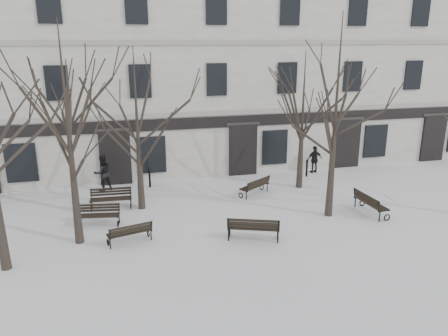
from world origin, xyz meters
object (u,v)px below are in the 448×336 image
object	(u,v)px
tree_2	(337,94)
bench_5	(370,203)
bench_0	(98,214)
bench_1	(130,232)
bench_3	(111,198)
tree_1	(66,110)
bench_2	(253,227)
bench_4	(255,186)

from	to	relation	value
tree_2	bench_5	world-z (taller)	tree_2
bench_0	bench_5	bearing A→B (deg)	1.07
bench_1	bench_3	world-z (taller)	bench_3
tree_1	tree_2	size ratio (longest dim) A/B	0.95
bench_1	bench_2	bearing A→B (deg)	154.08
bench_4	bench_5	distance (m)	5.47
bench_1	bench_0	bearing A→B (deg)	-74.66
bench_0	bench_5	world-z (taller)	bench_5
tree_1	bench_2	distance (m)	8.05
tree_1	bench_1	distance (m)	5.03
bench_2	bench_4	size ratio (longest dim) A/B	1.17
tree_2	bench_5	distance (m)	5.16
tree_1	tree_2	distance (m)	10.48
bench_4	bench_2	bearing A→B (deg)	37.69
bench_4	bench_5	bearing A→B (deg)	106.09
bench_3	bench_1	bearing A→B (deg)	-76.61
bench_3	bench_5	size ratio (longest dim) A/B	0.97
bench_0	bench_1	size ratio (longest dim) A/B	1.03
bench_2	bench_3	bearing A→B (deg)	-21.79
tree_2	bench_5	size ratio (longest dim) A/B	4.40
bench_1	bench_5	bearing A→B (deg)	167.36
tree_2	bench_2	world-z (taller)	tree_2
bench_2	bench_5	size ratio (longest dim) A/B	1.08
tree_2	bench_3	world-z (taller)	tree_2
bench_4	bench_5	xyz separation A→B (m)	(4.16, -3.55, 0.04)
bench_3	bench_5	world-z (taller)	bench_5
bench_0	bench_4	distance (m)	7.71
tree_2	bench_3	xyz separation A→B (m)	(-9.28, 3.18, -4.83)
bench_5	bench_4	bearing A→B (deg)	46.39
bench_1	bench_4	size ratio (longest dim) A/B	0.98
tree_2	bench_5	bearing A→B (deg)	-8.66
bench_0	bench_4	size ratio (longest dim) A/B	1.01
bench_0	bench_2	distance (m)	6.53
bench_5	tree_1	bearing A→B (deg)	86.15
bench_3	bench_4	size ratio (longest dim) A/B	1.05
tree_1	tree_2	bearing A→B (deg)	0.73
tree_2	bench_0	world-z (taller)	tree_2
bench_1	bench_2	xyz separation A→B (m)	(4.61, -0.90, 0.09)
bench_0	bench_4	world-z (taller)	bench_4
bench_5	bench_0	bearing A→B (deg)	78.77
tree_1	bench_4	distance (m)	9.96
bench_4	bench_3	bearing A→B (deg)	-32.73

